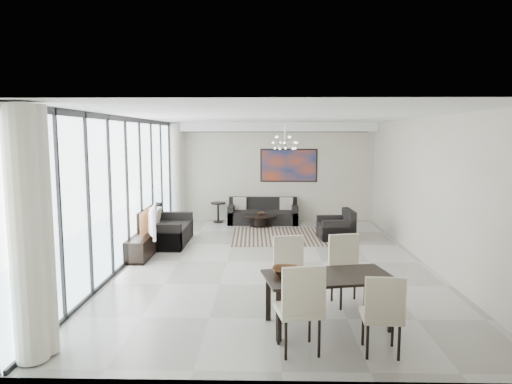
{
  "coord_description": "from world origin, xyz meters",
  "views": [
    {
      "loc": [
        -0.18,
        -8.97,
        2.54
      ],
      "look_at": [
        -0.4,
        1.34,
        1.25
      ],
      "focal_mm": 32.0,
      "sensor_mm": 36.0,
      "label": 1
    }
  ],
  "objects_px": {
    "television": "(149,221)",
    "dining_table": "(328,282)",
    "tv_console": "(143,246)",
    "coffee_table": "(260,220)",
    "sofa_main": "(263,215)"
  },
  "relations": [
    {
      "from": "television",
      "to": "sofa_main",
      "type": "bearing_deg",
      "value": -44.07
    },
    {
      "from": "sofa_main",
      "to": "television",
      "type": "relative_size",
      "value": 1.79
    },
    {
      "from": "coffee_table",
      "to": "tv_console",
      "type": "xyz_separation_m",
      "value": [
        -2.44,
        -3.26,
        0.05
      ]
    },
    {
      "from": "coffee_table",
      "to": "television",
      "type": "bearing_deg",
      "value": -124.54
    },
    {
      "from": "tv_console",
      "to": "coffee_table",
      "type": "bearing_deg",
      "value": 53.19
    },
    {
      "from": "television",
      "to": "dining_table",
      "type": "bearing_deg",
      "value": -148.43
    },
    {
      "from": "coffee_table",
      "to": "dining_table",
      "type": "bearing_deg",
      "value": -81.7
    },
    {
      "from": "television",
      "to": "dining_table",
      "type": "relative_size",
      "value": 0.62
    },
    {
      "from": "dining_table",
      "to": "sofa_main",
      "type": "bearing_deg",
      "value": 97.27
    },
    {
      "from": "sofa_main",
      "to": "dining_table",
      "type": "relative_size",
      "value": 1.11
    },
    {
      "from": "coffee_table",
      "to": "television",
      "type": "relative_size",
      "value": 0.81
    },
    {
      "from": "television",
      "to": "dining_table",
      "type": "height_order",
      "value": "television"
    },
    {
      "from": "coffee_table",
      "to": "dining_table",
      "type": "xyz_separation_m",
      "value": [
        0.98,
        -6.71,
        0.43
      ]
    },
    {
      "from": "tv_console",
      "to": "sofa_main",
      "type": "bearing_deg",
      "value": 56.0
    },
    {
      "from": "coffee_table",
      "to": "television",
      "type": "distance_m",
      "value": 4.06
    }
  ]
}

